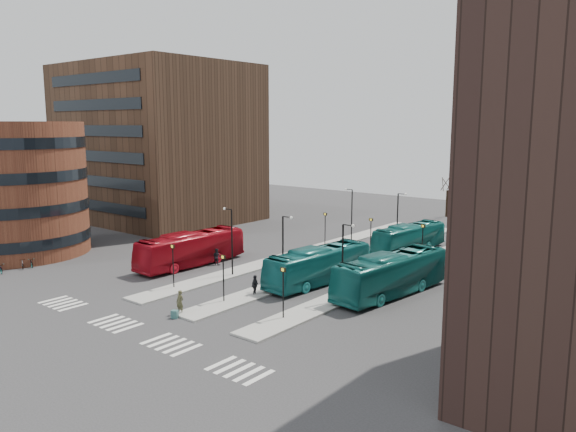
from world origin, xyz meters
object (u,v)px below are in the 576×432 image
Objects in this scene: red_bus at (191,249)px; suitcase at (175,314)px; teal_bus_d at (492,232)px; traveller at (180,302)px; commuter_a at (217,257)px; commuter_b at (255,286)px; teal_bus_c at (392,274)px; teal_bus_a at (319,265)px; commuter_c at (282,278)px; bicycle_far at (30,262)px; bicycle_mid at (22,263)px; teal_bus_b at (409,237)px; bicycle_near at (0,268)px.

suitcase is at bearing -44.92° from red_bus.
traveller is at bearing -102.56° from teal_bus_d.
commuter_b reaches higher than commuter_a.
teal_bus_c is 17.04m from traveller.
traveller is 1.03× the size of commuter_b.
teal_bus_a is 6.66× the size of commuter_b.
teal_bus_a is (2.70, 13.79, 1.32)m from suitcase.
commuter_c is 25.56m from bicycle_far.
commuter_c is (0.18, 3.18, -0.01)m from commuter_b.
red_bus is at bearing -26.37° from bicycle_mid.
teal_bus_d is (-0.31, 23.94, -0.20)m from teal_bus_c.
red_bus is 23.71m from teal_bus_b.
teal_bus_a is at bearing 54.18° from suitcase.
commuter_c reaches higher than bicycle_near.
red_bus is at bearing -37.91° from bicycle_far.
commuter_c is (11.75, -0.22, -0.81)m from red_bus.
teal_bus_d is 32.32m from commuter_b.
commuter_a is 11.12m from commuter_b.
red_bus is 17.66m from bicycle_near.
teal_bus_b reaches higher than commuter_b.
red_bus is at bearing 128.94° from traveller.
teal_bus_c is 34.72m from bicycle_far.
bicycle_far is at bearing -128.17° from teal_bus_d.
suitcase is 0.32× the size of traveller.
bicycle_near reaches higher than bicycle_far.
teal_bus_d is 29.20m from commuter_c.
teal_bus_b is at bearing 59.88° from suitcase.
suitcase is 0.33× the size of commuter_b.
teal_bus_b is (13.54, 19.47, -0.19)m from red_bus.
bicycle_near is (-11.73, -13.14, -1.20)m from red_bus.
teal_bus_b is 0.86× the size of teal_bus_c.
red_bus reaches higher than commuter_c.
teal_bus_d is at bearing 61.41° from teal_bus_b.
teal_bus_a is at bearing 161.32° from commuter_c.
teal_bus_b is at bearing 94.17° from teal_bus_a.
red_bus is 0.97× the size of teal_bus_c.
bicycle_near is at bearing 42.65° from commuter_a.
commuter_c is at bearing -44.93° from bicycle_mid.
suitcase is 1.09m from traveller.
teal_bus_d is at bearing -18.54° from bicycle_mid.
red_bus reaches higher than bicycle_far.
suitcase is 0.35× the size of commuter_a.
bicycle_far is (-23.30, -6.89, -0.43)m from commuter_b.
bicycle_far is (-22.03, -0.20, -0.45)m from traveller.
red_bus is at bearing 57.60° from commuter_b.
commuter_a is (-11.65, -1.09, -0.79)m from teal_bus_a.
red_bus is at bearing 40.55° from commuter_a.
commuter_a reaches higher than suitcase.
commuter_c is (-7.84, -28.12, -0.66)m from teal_bus_d.
bicycle_near is at bearing -131.03° from red_bus.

